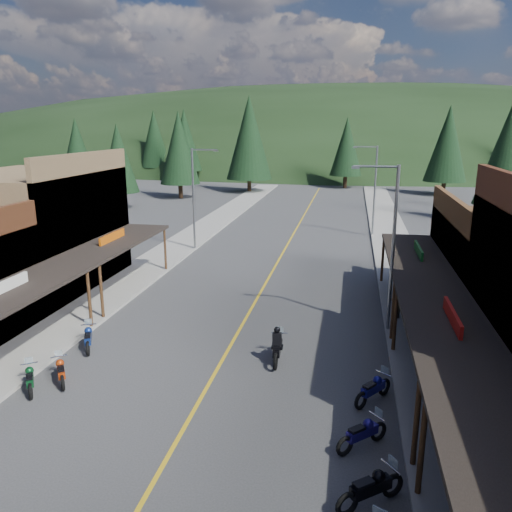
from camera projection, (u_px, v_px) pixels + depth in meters
The scene contains 26 objects.
ground at pixel (198, 403), 17.97m from camera, with size 220.00×220.00×0.00m, color #38383A.
centerline at pixel (279, 260), 36.97m from camera, with size 0.15×90.00×0.01m, color gold.
sidewalk_west at pixel (167, 254), 38.53m from camera, with size 3.40×94.00×0.15m, color gray.
sidewalk_east at pixel (400, 265), 35.37m from camera, with size 3.40×94.00×0.15m, color gray.
shop_west_3 at pixel (34, 230), 30.32m from camera, with size 10.90×10.20×8.20m.
streetlight_1 at pixel (195, 195), 39.00m from camera, with size 2.16×0.18×8.00m.
streetlight_2 at pixel (390, 242), 23.17m from camera, with size 2.16×0.18×8.00m.
streetlight_3 at pixel (373, 187), 44.07m from camera, with size 2.16×0.18×8.00m.
ridge_hill at pixel (335, 160), 146.23m from camera, with size 310.00×140.00×60.00m, color black.
pine_0 at pixel (77, 146), 82.51m from camera, with size 5.04×5.04×11.00m.
pine_1 at pixel (185, 140), 87.01m from camera, with size 5.88×5.88×12.50m.
pine_2 at pixel (249, 138), 72.87m from camera, with size 6.72×6.72×14.00m.
pine_3 at pixel (347, 147), 78.30m from camera, with size 5.04×5.04×11.00m.
pine_4 at pixel (447, 144), 69.86m from camera, with size 5.88×5.88×12.50m.
pine_7 at pixel (154, 139), 94.16m from camera, with size 5.88×5.88×12.50m.
pine_8 at pixel (118, 158), 58.46m from camera, with size 4.48×4.48×10.00m.
pine_10 at pixel (179, 148), 67.03m from camera, with size 5.38×5.38×11.60m.
pine_11 at pixel (509, 152), 48.61m from camera, with size 5.82×5.82×12.40m.
bike_west_7 at pixel (30, 378), 18.67m from camera, with size 0.62×1.86×1.06m, color #0D431E, non-canonical shape.
bike_west_8 at pixel (61, 370), 19.27m from camera, with size 0.62×1.86×1.07m, color #C73B0E, non-canonical shape.
bike_west_9 at pixel (88, 337), 22.19m from camera, with size 0.67×2.00×1.14m, color navy, non-canonical shape.
bike_east_6 at pixel (371, 487), 12.95m from camera, with size 0.71×2.12×1.21m, color black, non-canonical shape.
bike_east_7 at pixel (362, 432), 15.32m from camera, with size 0.66×1.97×1.13m, color navy, non-canonical shape.
bike_east_8 at pixel (373, 388), 17.90m from camera, with size 0.67×2.00×1.14m, color navy, non-canonical shape.
rider_on_bike at pixel (278, 347), 20.99m from camera, with size 0.81×2.20×1.66m.
pedestrian_east_b at pixel (398, 300), 25.42m from camera, with size 0.90×0.52×1.84m, color brown.
Camera 1 is at (5.06, -15.36, 9.69)m, focal length 35.00 mm.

